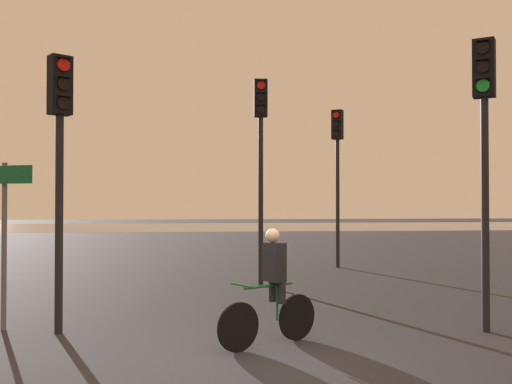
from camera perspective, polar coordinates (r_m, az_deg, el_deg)
name	(u,v)px	position (r m, az deg, el deg)	size (l,w,h in m)	color
ground_plane	(257,365)	(7.24, 0.05, -16.93)	(120.00, 120.00, 0.00)	#28282D
water_strip	(207,227)	(46.44, -4.92, -3.48)	(80.00, 16.00, 0.01)	slate
traffic_light_near_left	(60,139)	(9.18, -19.03, 5.00)	(0.40, 0.42, 4.21)	black
traffic_light_center	(261,143)	(13.74, 0.47, 4.90)	(0.33, 0.35, 4.94)	black
traffic_light_far_right	(337,159)	(17.62, 8.14, 3.33)	(0.40, 0.42, 4.81)	black
traffic_light_near_right	(484,128)	(9.50, 21.88, 5.94)	(0.40, 0.42, 4.50)	black
direction_sign_post	(3,221)	(9.67, -23.94, -2.64)	(1.02, 0.46, 2.60)	slate
cyclist	(272,286)	(8.02, 1.65, -9.37)	(1.46, 0.95, 1.62)	black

